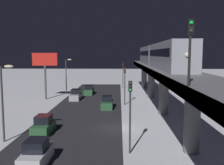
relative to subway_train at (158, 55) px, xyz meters
name	(u,v)px	position (x,y,z in m)	size (l,w,h in m)	color
ground_plane	(115,128)	(6.93, 13.51, -8.52)	(240.00, 240.00, 0.00)	white
avenue_asphalt	(76,128)	(11.57, 13.51, -8.51)	(11.00, 86.51, 0.01)	#28282D
elevated_railway	(174,79)	(0.09, 13.51, -2.72)	(5.00, 86.51, 6.74)	slate
subway_train	(158,55)	(0.00, 0.00, 0.00)	(2.94, 36.87, 3.40)	#999EA8
rail_signal	(190,41)	(2.19, 27.21, 0.95)	(0.36, 0.41, 4.00)	black
sedan_green	(89,91)	(12.97, -11.78, -7.73)	(1.91, 4.32, 1.97)	#2D6038
sedan_white_2	(36,154)	(12.97, 23.49, -7.72)	(1.80, 4.07, 1.97)	silver
sedan_silver	(76,95)	(14.77, -5.37, -7.72)	(1.80, 4.71, 1.97)	#B2B2B7
sedan_green_2	(107,103)	(8.37, 2.30, -7.72)	(1.80, 4.15, 1.97)	#2D6038
sedan_green_3	(44,126)	(14.77, 15.53, -7.72)	(1.80, 4.08, 1.97)	#2D6038
traffic_light_near	(130,106)	(5.47, 21.16, -4.32)	(0.32, 0.44, 6.40)	#2D2D2D
traffic_light_mid	(125,81)	(5.47, -0.23, -4.32)	(0.32, 0.44, 6.40)	#2D2D2D
traffic_light_far	(123,72)	(5.47, -21.61, -4.32)	(0.32, 0.44, 6.40)	#2D2D2D
commercial_billboard	(45,64)	(20.58, -5.38, -1.69)	(4.80, 0.36, 8.90)	#4C4C51
street_lamp_near	(4,94)	(17.64, 18.51, -3.70)	(1.35, 0.44, 7.65)	#38383D
street_lamp_far	(67,72)	(17.64, -11.49, -3.70)	(1.35, 0.44, 7.65)	#38383D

